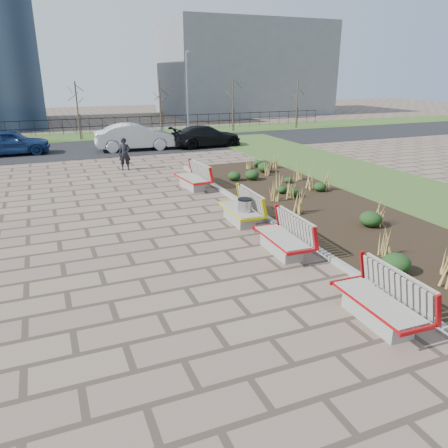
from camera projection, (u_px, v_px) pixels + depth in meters
name	position (u px, v px, depth m)	size (l,w,h in m)	color
ground	(212.00, 325.00, 8.43)	(120.00, 120.00, 0.00)	#725F4E
planting_bed	(329.00, 212.00, 15.03)	(4.50, 18.00, 0.10)	black
planting_curb	(269.00, 220.00, 14.18)	(0.16, 18.00, 0.15)	gray
grass_verge_near	(432.00, 199.00, 16.76)	(5.00, 38.00, 0.04)	#33511E
grass_verge_far	(79.00, 137.00, 32.85)	(80.00, 5.00, 0.04)	#33511E
road	(88.00, 149.00, 27.62)	(80.00, 7.00, 0.02)	black
bench_a	(378.00, 299.00, 8.37)	(0.90, 2.10, 1.00)	#A60B0D
bench_b	(281.00, 235.00, 11.63)	(0.90, 2.10, 1.00)	red
bench_c	(239.00, 208.00, 14.01)	(0.90, 2.10, 1.00)	#D8CD0B
bench_d	(192.00, 177.00, 18.20)	(0.90, 2.10, 1.00)	red
litter_bin	(245.00, 212.00, 13.78)	(0.44, 0.44, 0.86)	#B2B2B7
pedestrian	(125.00, 154.00, 21.53)	(0.58, 0.38, 1.59)	black
car_blue	(10.00, 142.00, 25.40)	(1.76, 4.37, 1.49)	navy
car_silver	(135.00, 137.00, 27.08)	(1.70, 4.87, 1.60)	#B4B6BC
car_black	(206.00, 136.00, 28.32)	(1.89, 4.64, 1.35)	black
tree_c	(78.00, 111.00, 30.88)	(1.40, 1.40, 4.00)	#4C3D2D
tree_d	(160.00, 108.00, 33.05)	(1.40, 1.40, 4.00)	#4C3D2D
tree_e	(233.00, 106.00, 35.21)	(1.40, 1.40, 4.00)	#4C3D2D
tree_f	(297.00, 104.00, 37.38)	(1.40, 1.40, 4.00)	#4C3D2D
lamp_east	(187.00, 94.00, 33.00)	(0.24, 0.60, 6.00)	gray
railing_fence	(76.00, 126.00, 33.96)	(44.00, 0.10, 1.20)	black
building_grey	(243.00, 69.00, 50.65)	(18.00, 12.00, 10.00)	slate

